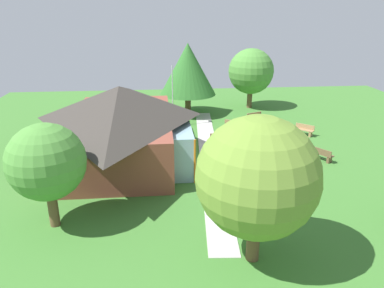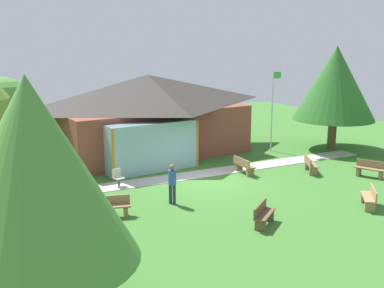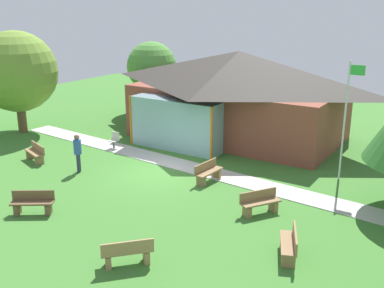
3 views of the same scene
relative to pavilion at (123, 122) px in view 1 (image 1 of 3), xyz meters
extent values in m
plane|color=#3D752D|center=(-0.15, -6.89, -2.48)|extent=(44.00, 44.00, 0.00)
cube|color=brown|center=(0.07, 0.15, -1.03)|extent=(10.95, 6.24, 2.90)
pyramid|color=#38332D|center=(0.07, 0.15, 1.36)|extent=(11.95, 7.24, 1.88)
cube|color=#8CB2BF|center=(-1.57, -3.56, -1.17)|extent=(4.93, 1.20, 2.61)
cylinder|color=orange|center=(-4.04, -4.16, -1.17)|extent=(0.12, 0.12, 2.61)
cylinder|color=orange|center=(0.89, -4.16, -1.17)|extent=(0.12, 0.12, 2.61)
cube|color=#BCB7B2|center=(-0.15, -5.53, -2.46)|extent=(21.51, 3.02, 0.03)
cylinder|color=silver|center=(6.78, -3.42, 0.05)|extent=(0.08, 0.08, 5.04)
cube|color=green|center=(7.08, -3.42, 2.22)|extent=(0.60, 0.02, 0.40)
cube|color=olive|center=(-6.10, -8.86, -2.03)|extent=(1.56, 0.89, 0.06)
cube|color=olive|center=(-5.58, -9.03, -2.28)|extent=(0.28, 0.43, 0.39)
cube|color=olive|center=(-6.62, -8.68, -2.28)|extent=(0.28, 0.43, 0.39)
cube|color=olive|center=(-6.04, -8.68, -1.82)|extent=(1.44, 0.53, 0.36)
cube|color=olive|center=(5.33, -8.31, -2.03)|extent=(1.19, 1.50, 0.06)
cube|color=olive|center=(5.63, -7.85, -2.28)|extent=(0.42, 0.35, 0.39)
cube|color=olive|center=(5.03, -8.77, -2.28)|extent=(0.42, 0.35, 0.39)
cube|color=olive|center=(5.17, -8.21, -1.82)|extent=(0.87, 1.29, 0.36)
cube|color=olive|center=(2.22, -6.64, -2.03)|extent=(0.57, 1.53, 0.06)
cube|color=olive|center=(2.27, -6.09, -2.28)|extent=(0.41, 0.20, 0.39)
cube|color=olive|center=(2.17, -7.19, -2.28)|extent=(0.41, 0.20, 0.39)
cube|color=olive|center=(2.03, -6.62, -1.82)|extent=(0.19, 1.50, 0.36)
cube|color=#9E7A51|center=(3.48, -13.41, -2.03)|extent=(1.34, 1.40, 0.06)
cube|color=#9E7A51|center=(3.10, -13.81, -2.28)|extent=(0.40, 0.39, 0.39)
cube|color=#9E7A51|center=(3.85, -13.01, -2.28)|extent=(0.40, 0.39, 0.39)
cube|color=#9E7A51|center=(3.61, -13.54, -1.82)|extent=(1.07, 1.14, 0.36)
cube|color=brown|center=(-1.50, -12.69, -2.03)|extent=(1.49, 1.20, 0.06)
cube|color=brown|center=(-1.05, -12.38, -2.28)|extent=(0.36, 0.42, 0.39)
cube|color=brown|center=(-1.96, -13.00, -2.28)|extent=(0.36, 0.42, 0.39)
cube|color=brown|center=(-1.61, -12.53, -1.82)|extent=(1.28, 0.89, 0.36)
cube|color=olive|center=(7.21, -10.54, -2.03)|extent=(0.99, 1.55, 0.06)
cube|color=olive|center=(7.42, -11.04, -2.28)|extent=(0.43, 0.30, 0.39)
cube|color=olive|center=(6.99, -10.03, -2.28)|extent=(0.43, 0.30, 0.39)
cube|color=olive|center=(7.38, -10.46, -1.82)|extent=(0.64, 1.40, 0.36)
cube|color=beige|center=(-4.27, -5.33, -2.04)|extent=(0.48, 0.48, 0.04)
cube|color=beige|center=(-4.29, -5.14, -1.82)|extent=(0.44, 0.09, 0.40)
cylinder|color=#4C4C51|center=(-4.27, -5.33, -2.27)|extent=(0.10, 0.10, 0.42)
cylinder|color=#4C4C51|center=(-4.27, -5.33, -2.47)|extent=(0.36, 0.36, 0.02)
cylinder|color=#2D3347|center=(-3.33, -8.67, -2.05)|extent=(0.14, 0.14, 0.85)
cylinder|color=#2D3347|center=(-3.23, -8.81, -2.05)|extent=(0.14, 0.14, 0.85)
cylinder|color=#3359A5|center=(-3.28, -8.74, -1.30)|extent=(0.34, 0.34, 0.65)
sphere|color=#846047|center=(-3.28, -8.74, -0.86)|extent=(0.24, 0.24, 0.24)
cylinder|color=brown|center=(12.34, -11.25, -1.50)|extent=(0.50, 0.50, 1.95)
sphere|color=#4C8C38|center=(12.34, -11.25, 1.10)|extent=(4.34, 4.34, 4.34)
cylinder|color=brown|center=(10.47, -4.98, -1.53)|extent=(0.53, 0.53, 1.89)
cone|color=#2D6B28|center=(10.47, -4.98, 1.69)|extent=(5.07, 5.07, 4.57)
cylinder|color=brown|center=(-7.76, 2.60, -1.55)|extent=(0.45, 0.45, 1.85)
sphere|color=#4C8C38|center=(-7.76, 2.60, 0.64)|extent=(3.37, 3.37, 3.37)
cylinder|color=brown|center=(-10.96, -5.73, -1.56)|extent=(0.51, 0.51, 1.83)
sphere|color=olive|center=(-10.96, -5.73, 1.07)|extent=(4.57, 4.57, 4.57)
camera|label=1|loc=(-22.82, -2.24, 6.80)|focal=34.60mm
camera|label=2|loc=(-12.89, -25.89, 4.52)|focal=45.31mm
camera|label=3|loc=(11.22, -22.13, 4.72)|focal=42.56mm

